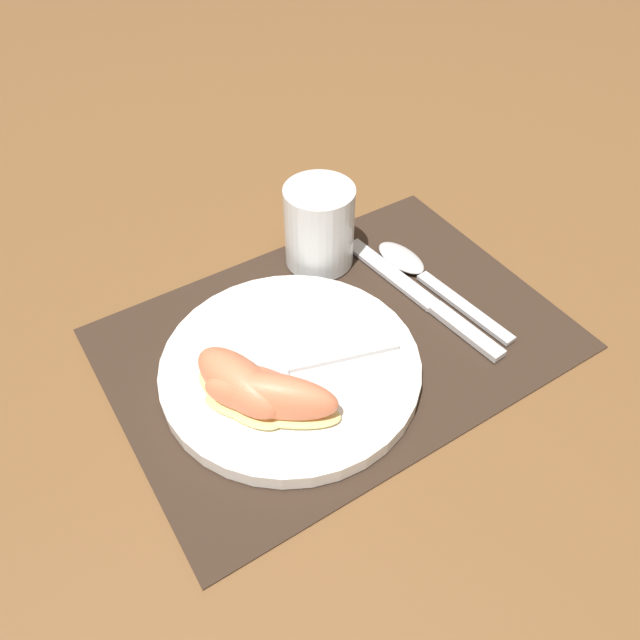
# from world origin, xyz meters

# --- Properties ---
(ground_plane) EXTENTS (3.00, 3.00, 0.00)m
(ground_plane) POSITION_xyz_m (0.00, 0.00, 0.00)
(ground_plane) COLOR brown
(placemat) EXTENTS (0.45, 0.31, 0.00)m
(placemat) POSITION_xyz_m (0.00, 0.00, 0.00)
(placemat) COLOR #38281E
(placemat) RESTS_ON ground_plane
(plate) EXTENTS (0.25, 0.25, 0.02)m
(plate) POSITION_xyz_m (-0.06, -0.02, 0.01)
(plate) COLOR white
(plate) RESTS_ON placemat
(juice_glass) EXTENTS (0.08, 0.08, 0.10)m
(juice_glass) POSITION_xyz_m (0.05, 0.11, 0.05)
(juice_glass) COLOR silver
(juice_glass) RESTS_ON placemat
(knife) EXTENTS (0.04, 0.23, 0.01)m
(knife) POSITION_xyz_m (0.11, -0.00, 0.01)
(knife) COLOR silver
(knife) RESTS_ON placemat
(spoon) EXTENTS (0.04, 0.20, 0.01)m
(spoon) POSITION_xyz_m (0.13, 0.03, 0.01)
(spoon) COLOR silver
(spoon) RESTS_ON placemat
(fork) EXTENTS (0.18, 0.07, 0.00)m
(fork) POSITION_xyz_m (-0.06, -0.02, 0.02)
(fork) COLOR silver
(fork) RESTS_ON plate
(citrus_wedge_0) EXTENTS (0.07, 0.11, 0.05)m
(citrus_wedge_0) POSITION_xyz_m (-0.12, -0.03, 0.04)
(citrus_wedge_0) COLOR #F4DB84
(citrus_wedge_0) RESTS_ON plate
(citrus_wedge_1) EXTENTS (0.09, 0.11, 0.04)m
(citrus_wedge_1) POSITION_xyz_m (-0.11, -0.04, 0.04)
(citrus_wedge_1) COLOR #F4DB84
(citrus_wedge_1) RESTS_ON plate
(citrus_wedge_2) EXTENTS (0.12, 0.11, 0.05)m
(citrus_wedge_2) POSITION_xyz_m (-0.11, -0.06, 0.04)
(citrus_wedge_2) COLOR #F4DB84
(citrus_wedge_2) RESTS_ON plate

